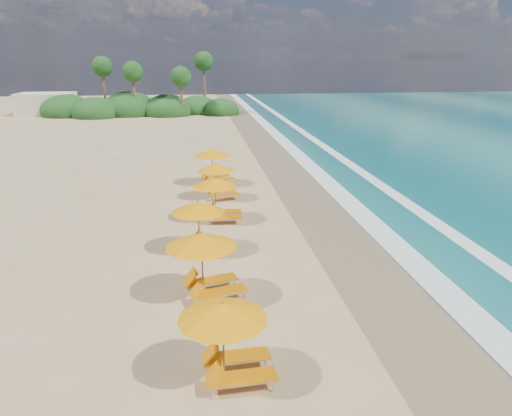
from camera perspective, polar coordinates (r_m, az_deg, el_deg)
ground at (r=20.65m, az=0.00°, el=-3.17°), size 160.00×160.00×0.00m
wet_sand at (r=21.50m, az=10.65°, el=-2.62°), size 4.00×160.00×0.01m
surf_foam at (r=22.45m, az=17.23°, el=-2.18°), size 4.00×160.00×0.01m
station_0 at (r=11.40m, az=-3.13°, el=-15.17°), size 2.39×2.22×2.14m
station_1 at (r=15.00m, az=-5.87°, el=-6.34°), size 2.85×2.76×2.29m
station_2 at (r=18.52m, az=-6.45°, el=-1.88°), size 2.63×2.55×2.13m
station_3 at (r=22.00m, az=-4.51°, el=1.44°), size 2.48×2.33×2.17m
station_4 at (r=25.52m, az=-4.49°, el=3.57°), size 2.51×2.42×2.03m
station_5 at (r=28.48m, az=-4.97°, el=5.33°), size 2.92×2.88×2.26m
treeline at (r=65.38m, az=-14.16°, el=11.68°), size 25.80×8.80×9.74m
beach_building at (r=70.16m, az=-23.98°, el=11.43°), size 7.00×5.00×2.80m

